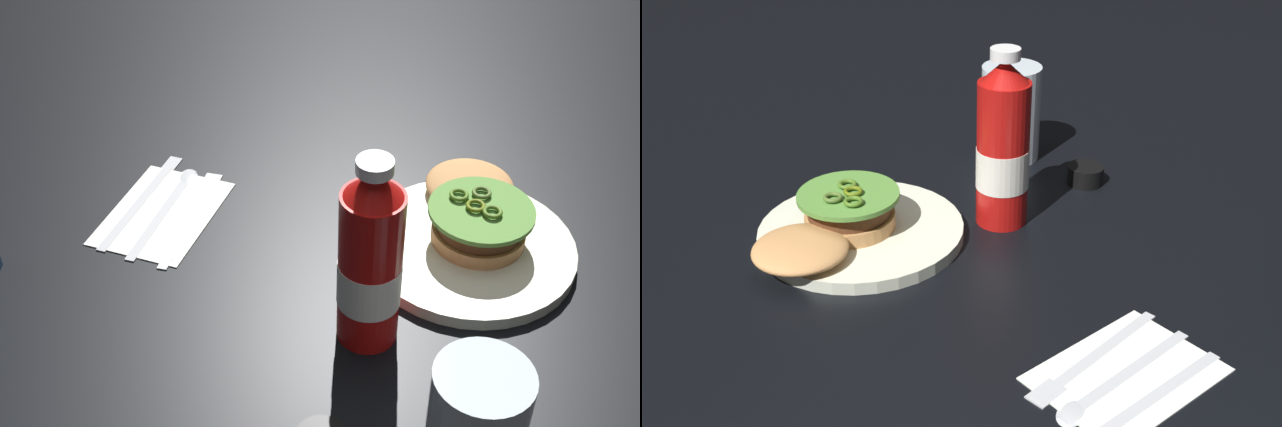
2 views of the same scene
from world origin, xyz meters
TOP-DOWN VIEW (x-y plane):
  - ground_plane at (0.00, 0.00)m, footprint 3.00×3.00m
  - dinner_plate at (0.13, -0.11)m, footprint 0.25×0.25m
  - burger_sandwich at (0.17, -0.12)m, footprint 0.20×0.12m
  - ketchup_bottle at (-0.00, 0.02)m, footprint 0.07×0.07m
  - napkin at (0.20, 0.26)m, footprint 0.20×0.17m
  - fork_utensil at (0.21, 0.22)m, footprint 0.19×0.06m
  - spoon_utensil at (0.23, 0.25)m, footprint 0.18×0.07m
  - butter_knife at (0.24, 0.29)m, footprint 0.20×0.08m

SIDE VIEW (x-z plane):
  - ground_plane at x=0.00m, z-range 0.00..0.00m
  - napkin at x=0.20m, z-range 0.00..0.00m
  - fork_utensil at x=0.21m, z-range 0.00..0.01m
  - butter_knife at x=0.24m, z-range 0.00..0.01m
  - spoon_utensil at x=0.23m, z-range 0.00..0.01m
  - dinner_plate at x=0.13m, z-range 0.00..0.02m
  - burger_sandwich at x=0.17m, z-range 0.01..0.06m
  - ketchup_bottle at x=0.00m, z-range -0.01..0.21m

